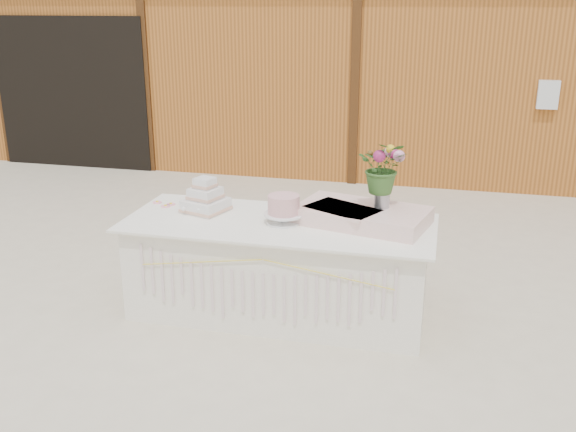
# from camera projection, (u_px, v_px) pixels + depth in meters

# --- Properties ---
(ground) EXTENTS (80.00, 80.00, 0.00)m
(ground) POSITION_uv_depth(u_px,v_px,m) (279.00, 311.00, 5.20)
(ground) COLOR beige
(ground) RESTS_ON ground
(barn) EXTENTS (12.60, 4.60, 3.30)m
(barn) POSITION_uv_depth(u_px,v_px,m) (373.00, 49.00, 10.19)
(barn) COLOR #AE6324
(barn) RESTS_ON ground
(cake_table) EXTENTS (2.40, 1.00, 0.77)m
(cake_table) POSITION_uv_depth(u_px,v_px,m) (279.00, 268.00, 5.07)
(cake_table) COLOR white
(cake_table) RESTS_ON ground
(wedding_cake) EXTENTS (0.39, 0.39, 0.28)m
(wedding_cake) POSITION_uv_depth(u_px,v_px,m) (206.00, 200.00, 5.18)
(wedding_cake) COLOR white
(wedding_cake) RESTS_ON cake_table
(pink_cake_stand) EXTENTS (0.31, 0.31, 0.22)m
(pink_cake_stand) POSITION_uv_depth(u_px,v_px,m) (284.00, 208.00, 4.89)
(pink_cake_stand) COLOR white
(pink_cake_stand) RESTS_ON cake_table
(satin_runner) EXTENTS (1.08, 0.78, 0.12)m
(satin_runner) POSITION_uv_depth(u_px,v_px,m) (362.00, 215.00, 4.91)
(satin_runner) COLOR #FFD3CD
(satin_runner) RESTS_ON cake_table
(flower_vase) EXTENTS (0.12, 0.12, 0.16)m
(flower_vase) POSITION_uv_depth(u_px,v_px,m) (382.00, 197.00, 4.88)
(flower_vase) COLOR #A5A4A9
(flower_vase) RESTS_ON satin_runner
(bouquet) EXTENTS (0.37, 0.32, 0.41)m
(bouquet) POSITION_uv_depth(u_px,v_px,m) (384.00, 161.00, 4.79)
(bouquet) COLOR #355F26
(bouquet) RESTS_ON flower_vase
(loose_flowers) EXTENTS (0.25, 0.40, 0.02)m
(loose_flowers) POSITION_uv_depth(u_px,v_px,m) (156.00, 208.00, 5.25)
(loose_flowers) COLOR pink
(loose_flowers) RESTS_ON cake_table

